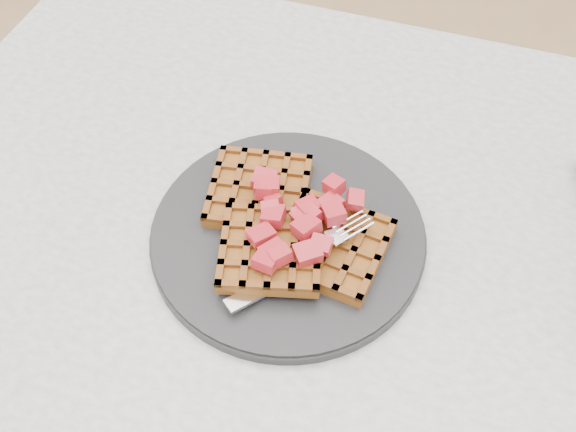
% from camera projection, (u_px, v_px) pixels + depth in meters
% --- Properties ---
extents(table, '(1.20, 0.80, 0.75)m').
position_uv_depth(table, '(381.00, 311.00, 0.77)').
color(table, silver).
rests_on(table, ground).
extents(plate, '(0.29, 0.29, 0.02)m').
position_uv_depth(plate, '(288.00, 234.00, 0.68)').
color(plate, black).
rests_on(plate, table).
extents(waffles, '(0.21, 0.20, 0.03)m').
position_uv_depth(waffles, '(287.00, 226.00, 0.67)').
color(waffles, '#93551F').
rests_on(waffles, plate).
extents(strawberry_pile, '(0.15, 0.15, 0.02)m').
position_uv_depth(strawberry_pile, '(288.00, 208.00, 0.65)').
color(strawberry_pile, maroon).
rests_on(strawberry_pile, waffles).
extents(fork, '(0.13, 0.16, 0.02)m').
position_uv_depth(fork, '(310.00, 261.00, 0.64)').
color(fork, silver).
rests_on(fork, plate).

